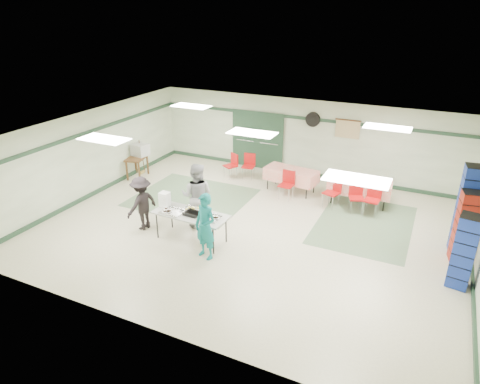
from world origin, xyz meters
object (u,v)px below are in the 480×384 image
at_px(dining_table_b, 291,175).
at_px(crate_stack_blue_b, 464,252).
at_px(chair_a, 356,194).
at_px(dining_table_a, 360,186).
at_px(volunteer_teal, 205,227).
at_px(chair_d, 287,182).
at_px(broom, 142,156).
at_px(chair_loose_b, 232,163).
at_px(volunteer_grey, 197,196).
at_px(printer_table, 137,160).
at_px(serving_table, 191,215).
at_px(volunteer_dark, 142,203).
at_px(crate_stack_red, 464,227).
at_px(chair_b, 333,189).
at_px(chair_c, 373,196).
at_px(chair_loose_a, 249,163).
at_px(crate_stack_blue_a, 466,211).
at_px(office_printer, 140,150).

bearing_deg(dining_table_b, crate_stack_blue_b, -25.83).
bearing_deg(chair_a, dining_table_a, 70.49).
distance_m(volunteer_teal, chair_d, 4.17).
height_order(crate_stack_blue_b, broom, crate_stack_blue_b).
distance_m(chair_loose_b, broom, 3.28).
bearing_deg(volunteer_grey, printer_table, -45.77).
bearing_deg(broom, chair_d, 15.63).
bearing_deg(crate_stack_blue_b, volunteer_teal, -166.37).
bearing_deg(serving_table, volunteer_dark, -177.53).
relative_size(dining_table_a, printer_table, 1.93).
bearing_deg(serving_table, crate_stack_red, 19.11).
xyz_separation_m(dining_table_b, chair_b, (1.53, -0.57, -0.01)).
distance_m(crate_stack_blue_b, broom, 10.70).
bearing_deg(dining_table_b, printer_table, -159.82).
xyz_separation_m(volunteer_dark, printer_table, (-2.52, 2.99, -0.11)).
bearing_deg(dining_table_a, chair_c, -52.41).
height_order(serving_table, chair_b, chair_b).
xyz_separation_m(volunteer_dark, crate_stack_blue_b, (7.78, 0.81, 0.10)).
height_order(volunteer_dark, chair_b, volunteer_dark).
relative_size(chair_c, chair_loose_b, 1.05).
bearing_deg(chair_d, serving_table, -107.15).
height_order(dining_table_b, crate_stack_red, crate_stack_red).
bearing_deg(serving_table, broom, 142.59).
bearing_deg(chair_a, chair_loose_a, 143.65).
distance_m(volunteer_teal, chair_c, 5.24).
xyz_separation_m(dining_table_b, crate_stack_red, (5.00, -2.22, 0.33)).
bearing_deg(chair_loose_b, volunteer_teal, -41.62).
xyz_separation_m(chair_a, crate_stack_blue_a, (2.78, -1.23, 0.60)).
height_order(serving_table, dining_table_b, dining_table_b).
xyz_separation_m(chair_loose_a, office_printer, (-3.58, -1.40, 0.42)).
height_order(chair_loose_a, crate_stack_blue_a, crate_stack_blue_a).
relative_size(volunteer_dark, printer_table, 1.52).
relative_size(chair_d, crate_stack_red, 0.50).
height_order(volunteer_grey, chair_loose_b, volunteer_grey).
bearing_deg(volunteer_grey, chair_c, -161.26).
xyz_separation_m(volunteer_grey, chair_d, (1.59, 2.83, -0.36)).
bearing_deg(volunteer_grey, volunteer_dark, 15.59).
relative_size(volunteer_grey, office_printer, 3.46).
bearing_deg(volunteer_teal, crate_stack_blue_b, 29.75).
bearing_deg(chair_c, volunteer_grey, -141.02).
xyz_separation_m(serving_table, crate_stack_blue_a, (6.27, 2.33, 0.42)).
height_order(volunteer_teal, crate_stack_blue_a, crate_stack_blue_a).
height_order(dining_table_a, dining_table_b, same).
height_order(serving_table, volunteer_teal, volunteer_teal).
bearing_deg(volunteer_dark, volunteer_grey, 131.22).
bearing_deg(volunteer_teal, chair_loose_b, 125.52).
bearing_deg(crate_stack_blue_a, broom, 174.17).
relative_size(volunteer_teal, volunteer_grey, 0.91).
distance_m(crate_stack_red, crate_stack_blue_b, 1.12).
xyz_separation_m(chair_d, office_printer, (-5.38, -0.35, 0.40)).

